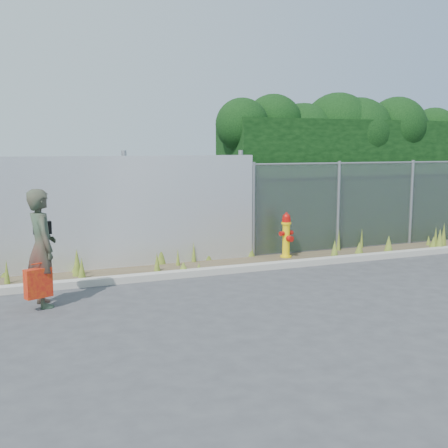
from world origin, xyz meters
TOP-DOWN VIEW (x-y plane):
  - ground at (0.00, 0.00)m, footprint 80.00×80.00m
  - curb at (0.00, 1.80)m, footprint 16.00×0.22m
  - weed_strip at (-0.17, 2.49)m, footprint 16.00×1.36m
  - corrugated_fence at (-3.25, 3.01)m, footprint 8.50×0.21m
  - chainlink_fence at (4.25, 3.00)m, footprint 6.50×0.07m
  - hedge at (4.36, 4.04)m, footprint 7.66×2.06m
  - fire_hydrant at (1.65, 2.62)m, footprint 0.33×0.30m
  - woman at (-3.48, 0.83)m, footprint 0.52×0.70m
  - red_tote_bag at (-3.56, 0.59)m, footprint 0.39×0.14m
  - black_shoulder_bag at (-3.44, 1.08)m, footprint 0.26×0.11m

SIDE VIEW (x-z plane):
  - ground at x=0.00m, z-range 0.00..0.00m
  - curb at x=0.00m, z-range 0.00..0.12m
  - weed_strip at x=-0.17m, z-range -0.14..0.41m
  - red_tote_bag at x=-3.56m, z-range 0.16..0.67m
  - fire_hydrant at x=1.65m, z-range -0.02..0.97m
  - woman at x=-3.48m, z-range 0.00..1.77m
  - chainlink_fence at x=4.25m, z-range 0.01..2.06m
  - corrugated_fence at x=-3.25m, z-range -0.05..2.25m
  - black_shoulder_bag at x=-3.44m, z-range 1.05..1.25m
  - hedge at x=4.36m, z-range 0.22..3.91m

